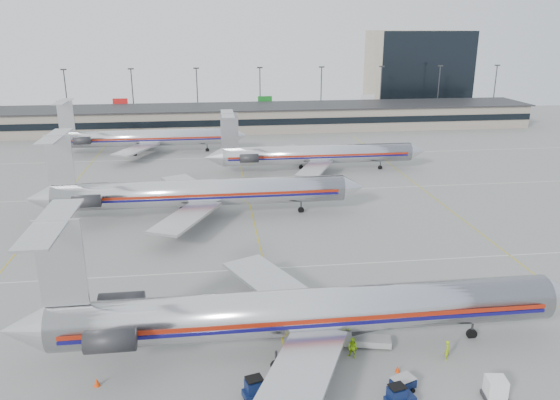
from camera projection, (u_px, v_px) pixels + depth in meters
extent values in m
plane|color=gray|center=(276.00, 312.00, 53.46)|extent=(260.00, 260.00, 0.00)
cube|color=silver|center=(265.00, 269.00, 62.90)|extent=(160.00, 0.15, 0.02)
cube|color=gray|center=(232.00, 118.00, 145.05)|extent=(160.00, 16.00, 6.00)
cube|color=black|center=(233.00, 123.00, 137.34)|extent=(160.00, 0.20, 1.60)
cube|color=#2D2D30|center=(231.00, 107.00, 144.09)|extent=(162.00, 17.00, 0.30)
cylinder|color=#38383D|center=(67.00, 97.00, 151.42)|extent=(0.30, 0.30, 15.00)
cube|color=#2D2D30|center=(63.00, 69.00, 149.09)|extent=(1.60, 0.40, 0.35)
cylinder|color=#38383D|center=(133.00, 96.00, 153.60)|extent=(0.30, 0.30, 15.00)
cube|color=#2D2D30|center=(131.00, 69.00, 151.27)|extent=(1.60, 0.40, 0.35)
cylinder|color=#38383D|center=(197.00, 95.00, 155.79)|extent=(0.30, 0.30, 15.00)
cube|color=#2D2D30|center=(196.00, 68.00, 153.45)|extent=(1.60, 0.40, 0.35)
cylinder|color=#38383D|center=(260.00, 94.00, 157.97)|extent=(0.30, 0.30, 15.00)
cube|color=#2D2D30|center=(260.00, 68.00, 155.64)|extent=(1.60, 0.40, 0.35)
cylinder|color=#38383D|center=(321.00, 94.00, 160.16)|extent=(0.30, 0.30, 15.00)
cube|color=#2D2D30|center=(322.00, 67.00, 157.82)|extent=(1.60, 0.40, 0.35)
cylinder|color=#38383D|center=(380.00, 93.00, 162.34)|extent=(0.30, 0.30, 15.00)
cube|color=#2D2D30|center=(382.00, 66.00, 160.01)|extent=(1.60, 0.40, 0.35)
cylinder|color=#38383D|center=(438.00, 92.00, 164.52)|extent=(0.30, 0.30, 15.00)
cube|color=#2D2D30|center=(440.00, 66.00, 162.19)|extent=(1.60, 0.40, 0.35)
cylinder|color=#38383D|center=(494.00, 91.00, 166.71)|extent=(0.30, 0.30, 15.00)
cube|color=#2D2D30|center=(497.00, 65.00, 164.37)|extent=(1.60, 0.40, 0.35)
cube|color=tan|center=(417.00, 71.00, 177.97)|extent=(30.00, 20.00, 25.00)
cylinder|color=silver|center=(310.00, 311.00, 46.14)|extent=(42.38, 3.92, 3.92)
cone|color=silver|center=(24.00, 330.00, 43.34)|extent=(3.81, 3.92, 3.92)
cube|color=#9C1D0B|center=(314.00, 322.00, 44.23)|extent=(40.26, 0.05, 0.37)
cube|color=#100C55|center=(314.00, 326.00, 44.36)|extent=(40.26, 0.05, 0.30)
cube|color=silver|center=(275.00, 285.00, 53.21)|extent=(9.85, 14.36, 0.34)
cube|color=silver|center=(299.00, 378.00, 39.21)|extent=(9.85, 14.36, 0.34)
cube|color=silver|center=(61.00, 264.00, 42.05)|extent=(3.60, 0.26, 7.21)
cube|color=silver|center=(51.00, 223.00, 40.97)|extent=(2.54, 11.13, 0.19)
cylinder|color=#2D2D30|center=(122.00, 302.00, 46.97)|extent=(3.81, 1.80, 1.80)
cylinder|color=#2D2D30|center=(110.00, 341.00, 41.26)|extent=(3.81, 1.80, 1.80)
cylinder|color=#2D2D30|center=(472.00, 329.00, 48.81)|extent=(0.21, 0.21, 1.75)
cylinder|color=#2D2D30|center=(276.00, 360.00, 44.22)|extent=(0.21, 0.21, 1.75)
cylinder|color=#2D2D30|center=(269.00, 328.00, 49.03)|extent=(0.21, 0.21, 1.75)
cylinder|color=black|center=(472.00, 334.00, 48.96)|extent=(0.95, 0.32, 0.95)
cylinder|color=silver|center=(202.00, 193.00, 78.88)|extent=(41.51, 3.84, 3.84)
cone|color=silver|center=(353.00, 187.00, 81.60)|extent=(3.32, 3.84, 3.84)
cone|color=silver|center=(39.00, 199.00, 76.14)|extent=(3.74, 3.84, 3.84)
cube|color=#9C1D0B|center=(202.00, 196.00, 77.01)|extent=(39.44, 0.05, 0.36)
cube|color=#100C55|center=(202.00, 199.00, 77.14)|extent=(39.44, 0.05, 0.29)
cube|color=silver|center=(190.00, 186.00, 85.81)|extent=(9.65, 14.07, 0.33)
cube|color=silver|center=(186.00, 217.00, 72.09)|extent=(9.65, 14.07, 0.33)
cube|color=silver|center=(60.00, 160.00, 74.88)|extent=(3.53, 0.26, 7.06)
cube|color=silver|center=(54.00, 136.00, 73.82)|extent=(2.49, 10.90, 0.19)
cylinder|color=#2D2D30|center=(95.00, 189.00, 79.69)|extent=(3.74, 1.76, 1.76)
cylinder|color=#2D2D30|center=(87.00, 201.00, 74.11)|extent=(3.74, 1.76, 1.76)
cylinder|color=#2D2D30|center=(301.00, 207.00, 81.50)|extent=(0.21, 0.21, 1.71)
cylinder|color=#2D2D30|center=(181.00, 218.00, 77.01)|extent=(0.21, 0.21, 1.71)
cylinder|color=#2D2D30|center=(182.00, 206.00, 81.71)|extent=(0.21, 0.21, 1.71)
cylinder|color=black|center=(301.00, 210.00, 81.65)|extent=(0.93, 0.31, 0.93)
cylinder|color=silver|center=(318.00, 154.00, 103.55)|extent=(36.11, 3.52, 3.52)
cone|color=silver|center=(417.00, 151.00, 105.92)|extent=(3.04, 3.52, 3.52)
cone|color=silver|center=(213.00, 157.00, 101.15)|extent=(3.42, 3.52, 3.52)
cube|color=#9C1D0B|center=(320.00, 156.00, 101.83)|extent=(34.31, 0.05, 0.33)
cube|color=#100C55|center=(320.00, 158.00, 101.95)|extent=(34.31, 0.05, 0.27)
cube|color=silver|center=(302.00, 152.00, 109.89)|extent=(8.84, 12.88, 0.30)
cube|color=silver|center=(315.00, 168.00, 97.33)|extent=(8.84, 12.88, 0.30)
cube|color=silver|center=(230.00, 130.00, 100.00)|extent=(3.23, 0.24, 6.46)
cube|color=silver|center=(227.00, 114.00, 99.03)|extent=(2.28, 9.98, 0.17)
cylinder|color=#2D2D30|center=(247.00, 152.00, 104.40)|extent=(3.42, 1.62, 1.62)
cylinder|color=#2D2D30|center=(249.00, 158.00, 99.29)|extent=(3.42, 1.62, 1.62)
cylinder|color=#2D2D30|center=(380.00, 165.00, 105.83)|extent=(0.19, 0.19, 1.57)
cylinder|color=#2D2D30|center=(305.00, 171.00, 101.83)|extent=(0.19, 0.19, 1.57)
cylinder|color=#2D2D30|center=(301.00, 165.00, 106.13)|extent=(0.19, 0.19, 1.57)
cylinder|color=black|center=(380.00, 168.00, 105.96)|extent=(0.86, 0.29, 0.86)
cylinder|color=silver|center=(149.00, 138.00, 118.43)|extent=(36.51, 3.55, 3.55)
cone|color=silver|center=(240.00, 136.00, 120.83)|extent=(3.07, 3.55, 3.55)
cone|color=silver|center=(53.00, 140.00, 116.01)|extent=(3.46, 3.55, 3.55)
cube|color=#9C1D0B|center=(148.00, 139.00, 116.70)|extent=(34.68, 0.05, 0.34)
cube|color=#100C55|center=(148.00, 141.00, 116.82)|extent=(34.68, 0.05, 0.27)
cube|color=silver|center=(144.00, 136.00, 124.84)|extent=(8.93, 13.02, 0.31)
cube|color=silver|center=(136.00, 149.00, 112.14)|extent=(8.93, 13.02, 0.31)
cube|color=silver|center=(66.00, 116.00, 114.84)|extent=(3.27, 0.24, 6.53)
cube|color=silver|center=(63.00, 102.00, 113.86)|extent=(2.31, 10.09, 0.17)
cylinder|color=#2D2D30|center=(87.00, 136.00, 119.29)|extent=(3.46, 1.63, 1.63)
cylinder|color=#2D2D30|center=(82.00, 141.00, 114.13)|extent=(3.46, 1.63, 1.63)
cylinder|color=#2D2D30|center=(207.00, 148.00, 120.73)|extent=(0.19, 0.19, 1.59)
cylinder|color=#2D2D30|center=(135.00, 152.00, 116.69)|extent=(0.19, 0.19, 1.59)
cylinder|color=#2D2D30|center=(138.00, 148.00, 121.05)|extent=(0.19, 0.19, 1.59)
cylinder|color=black|center=(207.00, 150.00, 120.87)|extent=(0.86, 0.29, 0.86)
cube|color=#0B173D|center=(259.00, 393.00, 40.81)|extent=(2.57, 1.74, 0.53)
cube|color=#0B173D|center=(254.00, 386.00, 40.58)|extent=(1.51, 1.36, 0.96)
cube|color=black|center=(254.00, 378.00, 40.38)|extent=(1.45, 1.30, 0.09)
cylinder|color=black|center=(269.00, 390.00, 41.50)|extent=(0.60, 0.19, 0.60)
cylinder|color=black|center=(271.00, 400.00, 40.50)|extent=(0.60, 0.19, 0.60)
cylinder|color=black|center=(247.00, 392.00, 41.30)|extent=(0.60, 0.19, 0.60)
cube|color=#0B173D|center=(400.00, 400.00, 40.09)|extent=(2.40, 1.60, 0.50)
cube|color=#0B173D|center=(397.00, 393.00, 39.87)|extent=(1.41, 1.26, 0.90)
cube|color=black|center=(397.00, 386.00, 39.69)|extent=(1.35, 1.20, 0.08)
cylinder|color=black|center=(408.00, 398.00, 40.74)|extent=(0.56, 0.18, 0.56)
cylinder|color=black|center=(387.00, 399.00, 40.55)|extent=(0.56, 0.18, 0.56)
cube|color=#0B173D|center=(403.00, 383.00, 41.98)|extent=(2.09, 1.78, 0.65)
cube|color=#9B9B9B|center=(403.00, 378.00, 41.84)|extent=(2.09, 1.78, 0.06)
cylinder|color=black|center=(408.00, 382.00, 42.65)|extent=(0.33, 0.13, 0.33)
cylinder|color=black|center=(413.00, 391.00, 41.69)|extent=(0.33, 0.13, 0.33)
cylinder|color=black|center=(392.00, 384.00, 42.49)|extent=(0.33, 0.13, 0.33)
cylinder|color=black|center=(397.00, 392.00, 41.53)|extent=(0.33, 0.13, 0.33)
cube|color=#2D2D30|center=(494.00, 396.00, 40.93)|extent=(1.90, 1.65, 0.29)
cube|color=white|center=(496.00, 387.00, 40.66)|extent=(1.60, 1.52, 1.44)
cylinder|color=black|center=(499.00, 392.00, 41.59)|extent=(0.23, 0.11, 0.23)
cylinder|color=black|center=(482.00, 394.00, 41.43)|extent=(0.23, 0.11, 0.23)
cube|color=#9B9B9B|center=(367.00, 341.00, 47.65)|extent=(4.28, 2.36, 0.56)
cube|color=#2D2D30|center=(376.00, 327.00, 47.33)|extent=(4.23, 1.93, 1.45)
cylinder|color=black|center=(381.00, 338.00, 48.48)|extent=(0.56, 0.18, 0.56)
cylinder|color=black|center=(386.00, 346.00, 47.31)|extent=(0.56, 0.18, 0.56)
cylinder|color=black|center=(349.00, 340.00, 48.12)|extent=(0.56, 0.18, 0.56)
cylinder|color=black|center=(353.00, 348.00, 46.95)|extent=(0.56, 0.18, 0.56)
imported|color=#9CC012|center=(447.00, 350.00, 45.66)|extent=(0.69, 0.76, 1.74)
imported|color=#A1E415|center=(353.00, 348.00, 45.85)|extent=(1.13, 1.13, 1.85)
cone|color=#E73B07|center=(398.00, 369.00, 44.11)|extent=(0.45, 0.45, 0.58)
cone|color=#E73B07|center=(97.00, 382.00, 42.40)|extent=(0.63, 0.63, 0.68)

